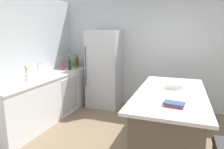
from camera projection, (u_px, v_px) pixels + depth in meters
The scene contains 16 objects.
wall_rear at pixel (159, 54), 4.78m from camera, with size 6.00×0.10×2.60m, color silver.
wall_left at pixel (2, 62), 3.51m from camera, with size 0.10×6.00×2.60m, color silver.
counter_run_left at pixel (49, 97), 4.23m from camera, with size 0.65×2.77×0.93m.
kitchen_island at pixel (169, 121), 3.03m from camera, with size 0.98×2.07×0.94m.
refrigerator at pixel (105, 69), 4.89m from camera, with size 0.77×0.72×1.87m.
sink_faucet at pixel (39, 70), 3.95m from camera, with size 0.15×0.05×0.30m.
flower_vase at pixel (27, 77), 3.59m from camera, with size 0.08×0.08×0.29m.
whiskey_bottle at pixel (77, 62), 5.29m from camera, with size 0.07×0.07×0.31m.
syrup_bottle at pixel (75, 64), 5.21m from camera, with size 0.07×0.07×0.23m.
olive_oil_bottle at pixel (75, 62), 5.09m from camera, with size 0.06×0.06×0.37m.
gin_bottle at pixel (71, 63), 5.02m from camera, with size 0.07×0.07×0.36m.
soda_bottle at pixel (70, 63), 4.92m from camera, with size 0.07×0.07×0.38m.
wine_bottle at pixel (70, 64), 4.84m from camera, with size 0.07×0.07×0.34m.
hot_sauce_bottle at pixel (63, 66), 4.79m from camera, with size 0.05×0.05×0.24m.
cookbook_stack at pixel (174, 104), 2.34m from camera, with size 0.26×0.19×0.05m.
mixing_bowl at pixel (174, 86), 3.13m from camera, with size 0.27×0.27×0.08m.
Camera 1 is at (0.56, -2.63, 1.76)m, focal length 31.85 mm.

